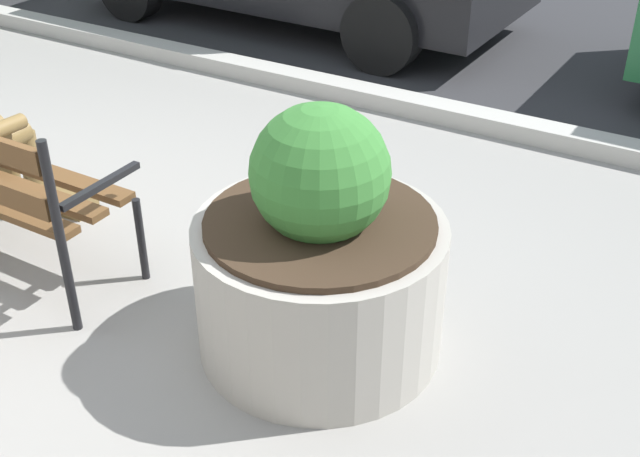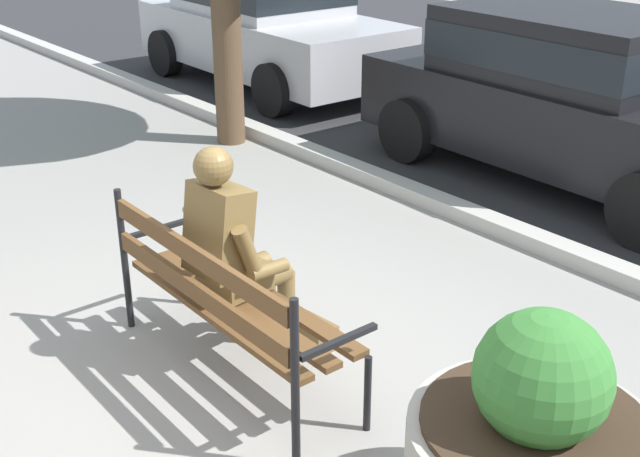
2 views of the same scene
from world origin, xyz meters
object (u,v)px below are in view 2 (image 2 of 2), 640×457
Objects in this scene: park_bench at (222,295)px; parked_car_silver at (265,21)px; bronze_statue_seated at (241,258)px; parked_car_black at (573,91)px.

parked_car_silver is (-5.58, 4.37, 0.30)m from park_bench.
bronze_statue_seated is at bearing 117.75° from park_bench.
parked_car_silver is 4.82m from parked_car_black.
park_bench is at bearing -80.07° from parked_car_black.
parked_car_silver is 1.00× the size of parked_car_black.
parked_car_black is at bearing 99.93° from park_bench.
parked_car_silver and parked_car_black have the same top height.
parked_car_black is at bearing 98.92° from bronze_statue_seated.
bronze_statue_seated is at bearing -81.08° from parked_car_black.
parked_car_silver is at bearing 180.00° from parked_car_black.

